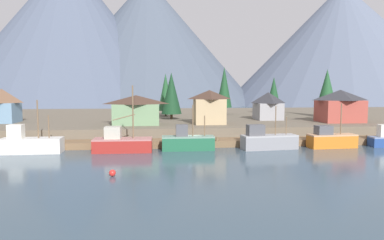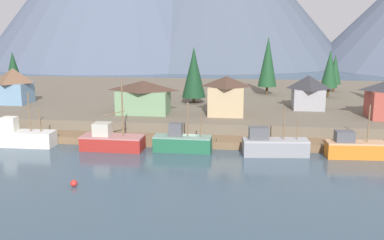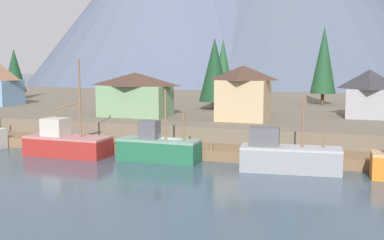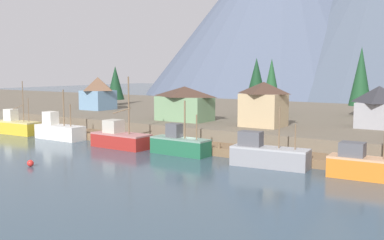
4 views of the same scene
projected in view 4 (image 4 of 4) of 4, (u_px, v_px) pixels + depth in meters
name	position (u px, v px, depth m)	size (l,w,h in m)	color
ground_plane	(262.00, 137.00, 72.45)	(400.00, 400.00, 1.00)	#384C5B
dock	(199.00, 147.00, 57.59)	(80.00, 4.00, 1.60)	brown
shoreline_bank	(291.00, 120.00, 82.09)	(400.00, 56.00, 2.50)	#665B4C
mountain_west_peak	(284.00, 5.00, 199.90)	(122.09, 122.09, 77.48)	#4C566B
fishing_boat_yellow	(17.00, 126.00, 72.75)	(8.34, 3.26, 8.49)	gold
fishing_boat_white	(59.00, 130.00, 67.28)	(8.22, 2.85, 7.36)	silver
fishing_boat_red	(120.00, 138.00, 60.01)	(8.24, 3.34, 9.36)	maroon
fishing_boat_green	(180.00, 145.00, 55.08)	(7.58, 2.53, 6.57)	#1E5B3D
fishing_boat_grey	(268.00, 155.00, 48.05)	(8.41, 3.37, 6.36)	gray
fishing_boat_orange	(366.00, 166.00, 42.72)	(7.27, 2.83, 6.70)	#CC6B1E
house_green	(185.00, 103.00, 69.23)	(8.39, 5.12, 5.21)	#6B8E66
house_blue	(98.00, 93.00, 88.39)	(5.53, 5.40, 6.32)	#6689A8
house_grey	(379.00, 106.00, 60.63)	(5.25, 5.71, 5.60)	gray
house_tan	(263.00, 104.00, 61.96)	(5.68, 4.92, 6.10)	tan
conifer_near_left	(115.00, 83.00, 100.60)	(3.82, 3.82, 8.55)	#4C3823
conifer_mid_right	(256.00, 84.00, 74.00)	(4.22, 4.22, 9.66)	#4C3823
conifer_back_left	(271.00, 82.00, 81.08)	(3.43, 3.43, 9.76)	#4C3823
conifer_back_right	(361.00, 76.00, 76.05)	(3.74, 3.74, 11.56)	#4C3823
channel_buoy	(30.00, 163.00, 48.31)	(0.70, 0.70, 0.70)	red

